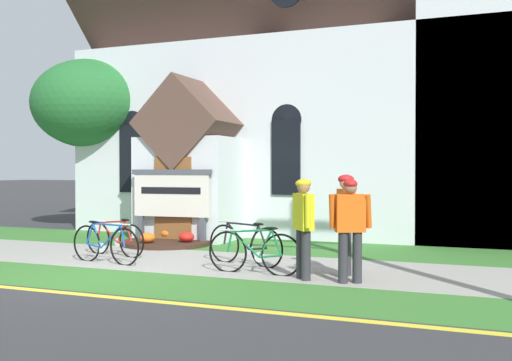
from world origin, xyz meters
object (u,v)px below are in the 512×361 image
(bicycle_yellow, at_px, (254,252))
(yard_deciduous_tree, at_px, (90,104))
(cyclist_in_yellow_jersey, at_px, (350,223))
(cyclist_in_green_jersey, at_px, (346,216))
(church_sign, at_px, (171,195))
(bicycle_white, at_px, (115,238))
(bicycle_green, at_px, (245,244))
(cyclist_in_red_jersey, at_px, (303,221))
(bicycle_silver, at_px, (105,244))

(bicycle_yellow, height_order, yard_deciduous_tree, yard_deciduous_tree)
(cyclist_in_yellow_jersey, relative_size, cyclist_in_green_jersey, 0.96)
(church_sign, bearing_deg, bicycle_white, -92.38)
(bicycle_green, bearing_deg, cyclist_in_green_jersey, -10.14)
(cyclist_in_red_jersey, relative_size, cyclist_in_yellow_jersey, 1.00)
(bicycle_green, xyz_separation_m, bicycle_white, (-2.97, 0.09, -0.02))
(bicycle_yellow, relative_size, cyclist_in_red_jersey, 1.06)
(bicycle_white, height_order, cyclist_in_red_jersey, cyclist_in_red_jersey)
(church_sign, height_order, bicycle_yellow, church_sign)
(bicycle_silver, height_order, bicycle_yellow, bicycle_yellow)
(church_sign, relative_size, bicycle_white, 1.25)
(bicycle_green, relative_size, bicycle_yellow, 0.98)
(bicycle_green, bearing_deg, bicycle_yellow, -57.96)
(bicycle_green, xyz_separation_m, cyclist_in_yellow_jersey, (2.23, -1.06, 0.57))
(church_sign, distance_m, yard_deciduous_tree, 5.19)
(bicycle_white, distance_m, cyclist_in_red_jersey, 4.59)
(bicycle_green, bearing_deg, yard_deciduous_tree, 147.30)
(bicycle_white, xyz_separation_m, cyclist_in_green_jersey, (4.96, -0.45, 0.64))
(bicycle_silver, height_order, yard_deciduous_tree, yard_deciduous_tree)
(bicycle_green, distance_m, bicycle_yellow, 0.99)
(bicycle_green, bearing_deg, bicycle_white, 178.17)
(church_sign, xyz_separation_m, cyclist_in_yellow_jersey, (5.10, -3.34, -0.22))
(yard_deciduous_tree, bearing_deg, cyclist_in_green_jersey, -28.26)
(bicycle_silver, bearing_deg, cyclist_in_green_jersey, 5.50)
(cyclist_in_green_jersey, bearing_deg, bicycle_white, 174.80)
(cyclist_in_yellow_jersey, xyz_separation_m, cyclist_in_green_jersey, (-0.23, 0.70, 0.05))
(church_sign, relative_size, bicycle_green, 1.22)
(bicycle_green, relative_size, cyclist_in_yellow_jersey, 1.04)
(church_sign, distance_m, bicycle_yellow, 4.68)
(bicycle_silver, distance_m, cyclist_in_yellow_jersey, 4.83)
(cyclist_in_red_jersey, bearing_deg, yard_deciduous_tree, 146.88)
(bicycle_silver, bearing_deg, cyclist_in_red_jersey, -3.16)
(church_sign, xyz_separation_m, yard_deciduous_tree, (-3.98, 2.12, 2.56))
(bicycle_yellow, distance_m, cyclist_in_red_jersey, 1.10)
(bicycle_green, distance_m, bicycle_white, 2.97)
(bicycle_yellow, bearing_deg, cyclist_in_green_jersey, 18.03)
(cyclist_in_red_jersey, height_order, cyclist_in_green_jersey, cyclist_in_green_jersey)
(bicycle_yellow, height_order, cyclist_in_green_jersey, cyclist_in_green_jersey)
(bicycle_green, height_order, bicycle_yellow, bicycle_yellow)
(cyclist_in_yellow_jersey, bearing_deg, bicycle_silver, 176.84)
(church_sign, bearing_deg, cyclist_in_red_jersey, -37.30)
(bicycle_yellow, bearing_deg, yard_deciduous_tree, 144.64)
(cyclist_in_red_jersey, bearing_deg, cyclist_in_green_jersey, 50.43)
(bicycle_green, distance_m, yard_deciduous_tree, 8.80)
(bicycle_green, relative_size, cyclist_in_green_jersey, 1.00)
(cyclist_in_yellow_jersey, relative_size, yard_deciduous_tree, 0.32)
(church_sign, distance_m, cyclist_in_red_jersey, 5.44)
(cyclist_in_green_jersey, bearing_deg, cyclist_in_red_jersey, -129.57)
(bicycle_yellow, bearing_deg, bicycle_white, 165.06)
(church_sign, relative_size, bicycle_yellow, 1.20)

